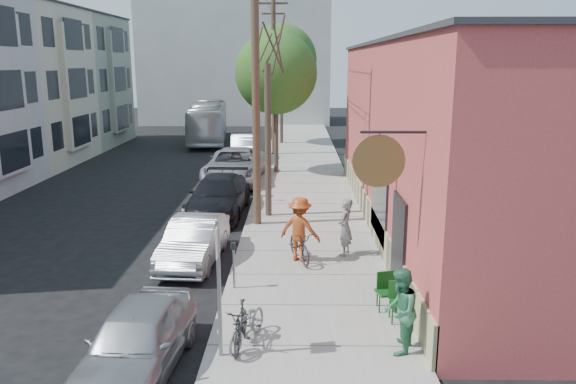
{
  "coord_description": "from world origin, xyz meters",
  "views": [
    {
      "loc": [
        3.84,
        -14.62,
        5.89
      ],
      "look_at": [
        3.57,
        4.29,
        1.5
      ],
      "focal_mm": 35.0,
      "sensor_mm": 36.0,
      "label": 1
    }
  ],
  "objects_px": {
    "utility_pole_near": "(254,76)",
    "tree_leafy_far": "(281,60)",
    "patron_green": "(400,311)",
    "parked_bike_a": "(241,325)",
    "patron_grey": "(345,227)",
    "parking_meter_near": "(234,258)",
    "cyclist": "(300,229)",
    "patio_chair_a": "(400,303)",
    "car_2": "(218,196)",
    "car_0": "(137,340)",
    "car_3": "(235,166)",
    "car_4": "(245,149)",
    "tree_bare": "(268,142)",
    "patio_chair_b": "(387,292)",
    "parking_meter_far": "(258,182)",
    "car_1": "(194,241)",
    "tree_leafy_mid": "(276,73)",
    "bus": "(208,122)",
    "parked_bike_b": "(247,324)",
    "sign_post": "(219,276)"
  },
  "relations": [
    {
      "from": "patron_green",
      "to": "cyclist",
      "type": "height_order",
      "value": "cyclist"
    },
    {
      "from": "tree_leafy_far",
      "to": "car_1",
      "type": "distance_m",
      "value": 25.28
    },
    {
      "from": "car_3",
      "to": "tree_bare",
      "type": "bearing_deg",
      "value": -72.37
    },
    {
      "from": "parking_meter_near",
      "to": "tree_leafy_mid",
      "type": "bearing_deg",
      "value": 88.02
    },
    {
      "from": "utility_pole_near",
      "to": "parked_bike_b",
      "type": "bearing_deg",
      "value": -87.08
    },
    {
      "from": "patio_chair_a",
      "to": "parked_bike_a",
      "type": "height_order",
      "value": "parked_bike_a"
    },
    {
      "from": "patio_chair_a",
      "to": "car_2",
      "type": "bearing_deg",
      "value": 129.13
    },
    {
      "from": "utility_pole_near",
      "to": "bus",
      "type": "bearing_deg",
      "value": 102.89
    },
    {
      "from": "parking_meter_far",
      "to": "patio_chair_a",
      "type": "height_order",
      "value": "parking_meter_far"
    },
    {
      "from": "car_1",
      "to": "patron_grey",
      "type": "bearing_deg",
      "value": 7.94
    },
    {
      "from": "car_0",
      "to": "car_1",
      "type": "distance_m",
      "value": 6.16
    },
    {
      "from": "patron_grey",
      "to": "patron_green",
      "type": "bearing_deg",
      "value": 27.98
    },
    {
      "from": "parked_bike_b",
      "to": "car_4",
      "type": "height_order",
      "value": "car_4"
    },
    {
      "from": "patio_chair_a",
      "to": "car_3",
      "type": "height_order",
      "value": "car_3"
    },
    {
      "from": "tree_leafy_mid",
      "to": "car_4",
      "type": "xyz_separation_m",
      "value": [
        -2.0,
        3.9,
        -4.53
      ]
    },
    {
      "from": "car_1",
      "to": "parking_meter_far",
      "type": "bearing_deg",
      "value": 82.25
    },
    {
      "from": "patio_chair_b",
      "to": "car_1",
      "type": "xyz_separation_m",
      "value": [
        -5.2,
        3.55,
        0.08
      ]
    },
    {
      "from": "tree_leafy_mid",
      "to": "patio_chair_b",
      "type": "bearing_deg",
      "value": -79.43
    },
    {
      "from": "tree_leafy_mid",
      "to": "car_1",
      "type": "xyz_separation_m",
      "value": [
        -2.0,
        -13.61,
        -4.66
      ]
    },
    {
      "from": "sign_post",
      "to": "car_4",
      "type": "bearing_deg",
      "value": 93.81
    },
    {
      "from": "patron_grey",
      "to": "parked_bike_a",
      "type": "height_order",
      "value": "patron_grey"
    },
    {
      "from": "parking_meter_near",
      "to": "car_1",
      "type": "relative_size",
      "value": 0.3
    },
    {
      "from": "sign_post",
      "to": "parked_bike_a",
      "type": "xyz_separation_m",
      "value": [
        0.37,
        0.41,
        -1.23
      ]
    },
    {
      "from": "parking_meter_far",
      "to": "car_2",
      "type": "height_order",
      "value": "car_2"
    },
    {
      "from": "car_2",
      "to": "car_0",
      "type": "bearing_deg",
      "value": -87.64
    },
    {
      "from": "tree_leafy_mid",
      "to": "patron_green",
      "type": "distance_m",
      "value": 19.87
    },
    {
      "from": "utility_pole_near",
      "to": "tree_leafy_far",
      "type": "relative_size",
      "value": 1.19
    },
    {
      "from": "car_0",
      "to": "patio_chair_b",
      "type": "bearing_deg",
      "value": 30.7
    },
    {
      "from": "tree_leafy_mid",
      "to": "tree_leafy_far",
      "type": "distance_m",
      "value": 11.04
    },
    {
      "from": "car_0",
      "to": "patio_chair_a",
      "type": "bearing_deg",
      "value": 24.34
    },
    {
      "from": "patron_green",
      "to": "parked_bike_a",
      "type": "bearing_deg",
      "value": -74.94
    },
    {
      "from": "patron_grey",
      "to": "parked_bike_b",
      "type": "bearing_deg",
      "value": -1.93
    },
    {
      "from": "tree_leafy_mid",
      "to": "tree_bare",
      "type": "bearing_deg",
      "value": -90.0
    },
    {
      "from": "parking_meter_near",
      "to": "cyclist",
      "type": "bearing_deg",
      "value": 51.15
    },
    {
      "from": "car_3",
      "to": "bus",
      "type": "height_order",
      "value": "bus"
    },
    {
      "from": "utility_pole_near",
      "to": "car_3",
      "type": "relative_size",
      "value": 1.66
    },
    {
      "from": "parked_bike_a",
      "to": "car_0",
      "type": "relative_size",
      "value": 0.37
    },
    {
      "from": "utility_pole_near",
      "to": "parked_bike_a",
      "type": "height_order",
      "value": "utility_pole_near"
    },
    {
      "from": "tree_leafy_far",
      "to": "car_0",
      "type": "bearing_deg",
      "value": -93.72
    },
    {
      "from": "parked_bike_a",
      "to": "car_4",
      "type": "distance_m",
      "value": 22.93
    },
    {
      "from": "patron_grey",
      "to": "parked_bike_a",
      "type": "bearing_deg",
      "value": -2.72
    },
    {
      "from": "parked_bike_a",
      "to": "car_2",
      "type": "relative_size",
      "value": 0.29
    },
    {
      "from": "cyclist",
      "to": "car_0",
      "type": "height_order",
      "value": "cyclist"
    },
    {
      "from": "utility_pole_near",
      "to": "parked_bike_a",
      "type": "bearing_deg",
      "value": -87.93
    },
    {
      "from": "patron_grey",
      "to": "utility_pole_near",
      "type": "bearing_deg",
      "value": -116.57
    },
    {
      "from": "tree_leafy_far",
      "to": "patio_chair_b",
      "type": "relative_size",
      "value": 9.53
    },
    {
      "from": "tree_bare",
      "to": "tree_leafy_far",
      "type": "xyz_separation_m",
      "value": [
        0.0,
        19.77,
        3.04
      ]
    },
    {
      "from": "tree_leafy_mid",
      "to": "car_2",
      "type": "xyz_separation_m",
      "value": [
        -2.0,
        -8.14,
        -4.58
      ]
    },
    {
      "from": "car_4",
      "to": "patron_green",
      "type": "bearing_deg",
      "value": -83.05
    },
    {
      "from": "patio_chair_b",
      "to": "car_0",
      "type": "height_order",
      "value": "car_0"
    }
  ]
}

